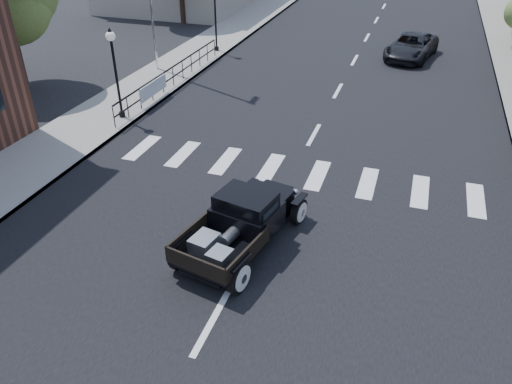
% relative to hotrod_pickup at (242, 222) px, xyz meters
% --- Properties ---
extents(ground, '(120.00, 120.00, 0.00)m').
position_rel_hotrod_pickup_xyz_m(ground, '(0.28, 0.23, -0.75)').
color(ground, black).
rests_on(ground, ground).
extents(road, '(14.00, 80.00, 0.02)m').
position_rel_hotrod_pickup_xyz_m(road, '(0.28, 15.23, -0.74)').
color(road, black).
rests_on(road, ground).
extents(road_markings, '(12.00, 60.00, 0.06)m').
position_rel_hotrod_pickup_xyz_m(road_markings, '(0.28, 10.23, -0.75)').
color(road_markings, silver).
rests_on(road_markings, ground).
extents(sidewalk_left, '(3.00, 80.00, 0.15)m').
position_rel_hotrod_pickup_xyz_m(sidewalk_left, '(-8.22, 15.23, -0.67)').
color(sidewalk_left, gray).
rests_on(sidewalk_left, ground).
extents(railing, '(0.08, 10.00, 1.00)m').
position_rel_hotrod_pickup_xyz_m(railing, '(-7.02, 10.23, -0.10)').
color(railing, black).
rests_on(railing, sidewalk_left).
extents(banner, '(0.04, 2.20, 0.60)m').
position_rel_hotrod_pickup_xyz_m(banner, '(-6.94, 8.23, -0.30)').
color(banner, silver).
rests_on(banner, sidewalk_left).
extents(lamp_post_b, '(0.36, 0.36, 3.47)m').
position_rel_hotrod_pickup_xyz_m(lamp_post_b, '(-7.32, 6.23, 1.14)').
color(lamp_post_b, black).
rests_on(lamp_post_b, sidewalk_left).
extents(lamp_post_c, '(0.36, 0.36, 3.47)m').
position_rel_hotrod_pickup_xyz_m(lamp_post_c, '(-7.32, 16.23, 1.14)').
color(lamp_post_c, black).
rests_on(lamp_post_c, sidewalk_left).
extents(big_tree_near, '(4.80, 4.80, 7.04)m').
position_rel_hotrod_pickup_xyz_m(big_tree_near, '(-13.72, 8.23, 2.77)').
color(big_tree_near, '#4F652B').
rests_on(big_tree_near, ground).
extents(hotrod_pickup, '(2.86, 4.64, 1.50)m').
position_rel_hotrod_pickup_xyz_m(hotrod_pickup, '(0.00, 0.00, 0.00)').
color(hotrod_pickup, black).
rests_on(hotrod_pickup, ground).
extents(second_car, '(2.94, 4.86, 1.26)m').
position_rel_hotrod_pickup_xyz_m(second_car, '(3.07, 18.61, -0.12)').
color(second_car, black).
rests_on(second_car, ground).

